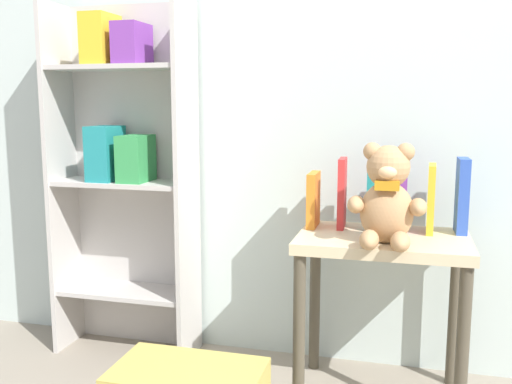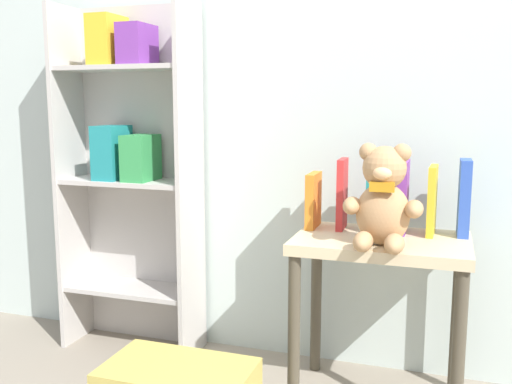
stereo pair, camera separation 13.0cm
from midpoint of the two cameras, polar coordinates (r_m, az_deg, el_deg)
wall_back at (r=2.18m, az=13.09°, el=15.12°), size 4.80×0.06×2.50m
bookshelf_side at (r=2.34m, az=-10.76°, el=3.16°), size 0.56×0.23×1.39m
display_table at (r=1.95m, az=14.25°, el=-7.48°), size 0.56×0.38×0.57m
teddy_bear at (r=1.79m, az=14.63°, el=-0.77°), size 0.24×0.22×0.32m
book_standing_orange at (r=2.02m, az=7.60°, el=-0.82°), size 0.03×0.14×0.19m
book_standing_red at (r=2.01m, az=10.45°, el=-0.20°), size 0.03×0.12×0.25m
book_standing_teal at (r=2.00m, az=13.28°, el=-0.61°), size 0.03×0.11×0.23m
book_standing_purple at (r=2.00m, az=16.16°, el=-0.46°), size 0.04×0.14×0.24m
book_standing_yellow at (r=1.99m, az=19.01°, el=-0.81°), size 0.03×0.13×0.23m
book_standing_blue at (r=2.01m, az=21.87°, el=-0.56°), size 0.04×0.11×0.25m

